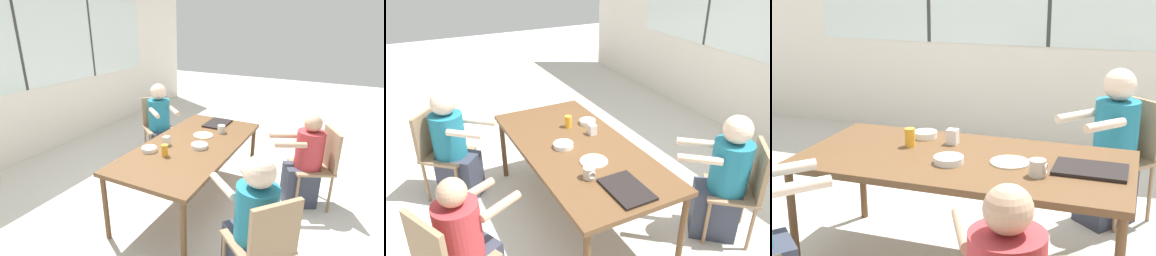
# 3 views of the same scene
# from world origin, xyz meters

# --- Properties ---
(wall_back_with_windows) EXTENTS (8.40, 0.08, 2.80)m
(wall_back_with_windows) POSITION_xyz_m (0.00, 2.68, 1.42)
(wall_back_with_windows) COLOR silver
(wall_back_with_windows) RESTS_ON ground_plane
(dining_table) EXTENTS (1.93, 0.92, 0.70)m
(dining_table) POSITION_xyz_m (0.00, 0.00, 0.65)
(dining_table) COLOR brown
(dining_table) RESTS_ON ground_plane
(chair_for_man_blue_shirt) EXTENTS (0.56, 0.56, 0.88)m
(chair_for_man_blue_shirt) POSITION_xyz_m (0.88, 1.06, 0.53)
(chair_for_man_blue_shirt) COLOR #937556
(chair_for_man_blue_shirt) RESTS_ON ground_plane
(person_man_blue_shirt) EXTENTS (0.59, 0.62, 1.11)m
(person_man_blue_shirt) POSITION_xyz_m (0.78, 0.93, 0.51)
(person_man_blue_shirt) COLOR #333847
(person_man_blue_shirt) RESTS_ON ground_plane
(food_tray_dark) EXTENTS (0.39, 0.26, 0.02)m
(food_tray_dark) POSITION_xyz_m (0.72, 0.01, 0.71)
(food_tray_dark) COLOR black
(food_tray_dark) RESTS_ON dining_table
(coffee_mug) EXTENTS (0.10, 0.09, 0.09)m
(coffee_mug) POSITION_xyz_m (0.46, -0.15, 0.75)
(coffee_mug) COLOR beige
(coffee_mug) RESTS_ON dining_table
(juice_glass) EXTENTS (0.06, 0.06, 0.12)m
(juice_glass) POSITION_xyz_m (-0.38, 0.10, 0.76)
(juice_glass) COLOR gold
(juice_glass) RESTS_ON dining_table
(milk_carton_small) EXTENTS (0.07, 0.07, 0.09)m
(milk_carton_small) POSITION_xyz_m (-0.15, 0.22, 0.75)
(milk_carton_small) COLOR silver
(milk_carton_small) RESTS_ON dining_table
(bowl_white_shallow) EXTENTS (0.17, 0.17, 0.04)m
(bowl_white_shallow) POSITION_xyz_m (-0.05, -0.11, 0.72)
(bowl_white_shallow) COLOR white
(bowl_white_shallow) RESTS_ON dining_table
(bowl_cereal) EXTENTS (0.15, 0.15, 0.04)m
(bowl_cereal) POSITION_xyz_m (-0.36, 0.29, 0.72)
(bowl_cereal) COLOR white
(bowl_cereal) RESTS_ON dining_table
(plate_tortillas) EXTENTS (0.22, 0.22, 0.01)m
(plate_tortillas) POSITION_xyz_m (0.27, -0.00, 0.71)
(plate_tortillas) COLOR beige
(plate_tortillas) RESTS_ON dining_table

